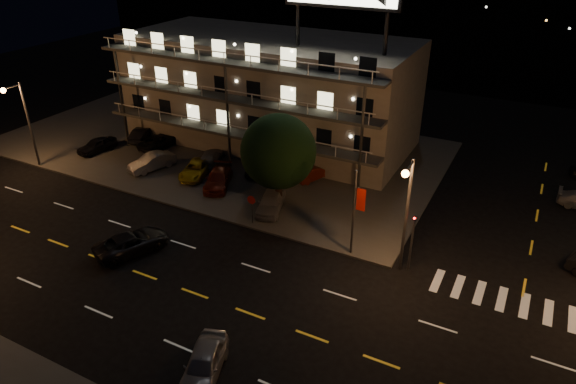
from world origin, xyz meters
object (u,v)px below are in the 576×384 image
at_px(lot_car_7, 211,157).
at_px(road_car_west, 132,243).
at_px(tree, 278,153).
at_px(lot_car_2, 196,169).
at_px(road_car_east, 204,364).
at_px(lot_car_4, 271,202).

relative_size(lot_car_7, road_car_west, 0.85).
bearing_deg(tree, road_car_west, -120.59).
height_order(tree, lot_car_7, tree).
xyz_separation_m(tree, lot_car_2, (-9.06, 1.30, -3.90)).
bearing_deg(tree, lot_car_2, 171.80).
distance_m(road_car_east, road_car_west, 12.75).
relative_size(lot_car_4, road_car_west, 0.86).
height_order(lot_car_4, road_car_east, lot_car_4).
xyz_separation_m(tree, road_car_east, (4.87, -16.81, -3.92)).
distance_m(lot_car_7, road_car_west, 14.61).
bearing_deg(tree, lot_car_4, -98.64).
xyz_separation_m(road_car_east, road_car_west, (-10.87, 6.65, -0.03)).
relative_size(lot_car_2, road_car_west, 0.86).
height_order(tree, road_car_west, tree).
height_order(road_car_east, road_car_west, road_car_east).
bearing_deg(lot_car_2, lot_car_7, 80.16).
bearing_deg(road_car_east, lot_car_4, 88.48).
bearing_deg(road_car_west, road_car_east, 170.91).
xyz_separation_m(lot_car_2, road_car_west, (3.05, -11.46, -0.05)).
distance_m(tree, road_car_east, 17.94).
xyz_separation_m(lot_car_4, road_car_east, (5.01, -15.86, -0.15)).
relative_size(tree, road_car_east, 1.74).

